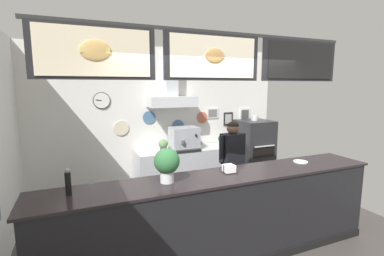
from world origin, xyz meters
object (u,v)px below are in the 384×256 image
potted_thyme (163,145)px  potted_oregano (221,140)px  pizza_oven (254,154)px  espresso_machine (184,138)px  napkin_holder (229,169)px  basil_vase (167,164)px  shop_worker (232,163)px  pepper_grinder (68,182)px  condiment_plate (301,162)px

potted_thyme → potted_oregano: (1.24, 0.01, -0.00)m
pizza_oven → espresso_machine: bearing=176.2°
potted_thyme → napkin_holder: size_ratio=1.37×
pizza_oven → basil_vase: 3.23m
pizza_oven → shop_worker: bearing=-140.4°
shop_worker → pepper_grinder: bearing=14.6°
potted_oregano → pizza_oven: bearing=-8.5°
basil_vase → napkin_holder: bearing=2.7°
pizza_oven → potted_oregano: bearing=171.5°
napkin_holder → basil_vase: bearing=-177.3°
potted_oregano → pepper_grinder: pepper_grinder is taller
pizza_oven → pepper_grinder: (-3.55, -1.89, 0.50)m
espresso_machine → pepper_grinder: (-2.00, -1.99, 0.07)m
potted_thyme → potted_oregano: bearing=0.2°
espresso_machine → potted_thyme: espresso_machine is taller
shop_worker → condiment_plate: shop_worker is taller
shop_worker → condiment_plate: size_ratio=7.89×
condiment_plate → shop_worker: bearing=117.9°
pepper_grinder → basil_vase: size_ratio=0.72×
pizza_oven → condiment_plate: 1.97m
pepper_grinder → basil_vase: (1.02, -0.03, 0.08)m
condiment_plate → espresso_machine: bearing=117.3°
condiment_plate → basil_vase: basil_vase is taller
pizza_oven → potted_thyme: pizza_oven is taller
potted_thyme → basil_vase: size_ratio=0.57×
pizza_oven → shop_worker: size_ratio=0.98×
espresso_machine → napkin_holder: (-0.17, -1.98, -0.02)m
shop_worker → pepper_grinder: (-2.50, -1.02, 0.36)m
pepper_grinder → pizza_oven: bearing=28.0°
condiment_plate → napkin_holder: size_ratio=1.22×
espresso_machine → condiment_plate: (1.02, -1.96, -0.06)m
pepper_grinder → condiment_plate: 3.02m
shop_worker → potted_thyme: (-0.91, 0.97, 0.20)m
espresso_machine → basil_vase: size_ratio=1.36×
pepper_grinder → condiment_plate: bearing=0.5°
pizza_oven → pepper_grinder: 4.05m
espresso_machine → potted_thyme: bearing=179.9°
potted_oregano → napkin_holder: 2.22m
potted_oregano → pepper_grinder: 3.46m
napkin_holder → pepper_grinder: bearing=-179.7°
espresso_machine → potted_thyme: (-0.42, 0.00, -0.09)m
condiment_plate → pizza_oven: bearing=74.2°
potted_thyme → pizza_oven: bearing=-3.0°
espresso_machine → condiment_plate: 2.21m
shop_worker → potted_thyme: bearing=-54.5°
shop_worker → napkin_holder: size_ratio=9.60×
condiment_plate → potted_thyme: bearing=126.1°
potted_oregano → napkin_holder: size_ratio=1.29×
pizza_oven → espresso_machine: size_ratio=2.89×
potted_thyme → napkin_holder: (0.25, -1.98, 0.07)m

